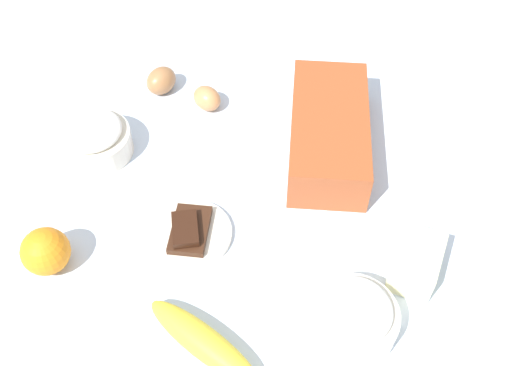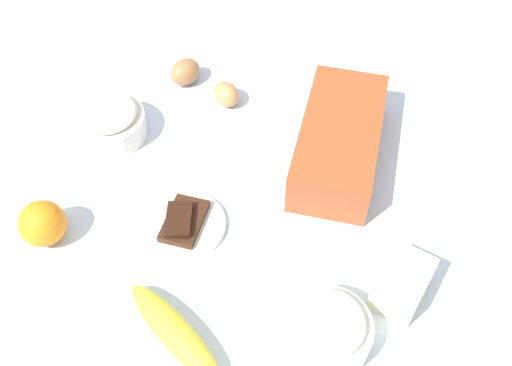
% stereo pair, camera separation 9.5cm
% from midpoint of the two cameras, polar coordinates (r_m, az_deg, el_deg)
% --- Properties ---
extents(ground_plane, '(2.40, 2.40, 0.02)m').
position_cam_midpoint_polar(ground_plane, '(0.99, -2.75, -2.01)').
color(ground_plane, silver).
extents(loaf_pan, '(0.30, 0.18, 0.08)m').
position_cam_midpoint_polar(loaf_pan, '(1.02, 4.39, 4.86)').
color(loaf_pan, '#9E4723').
rests_on(loaf_pan, ground_plane).
extents(flour_bowl, '(0.13, 0.13, 0.07)m').
position_cam_midpoint_polar(flour_bowl, '(1.07, -17.86, 3.99)').
color(flour_bowl, silver).
rests_on(flour_bowl, ground_plane).
extents(sugar_bowl, '(0.13, 0.13, 0.07)m').
position_cam_midpoint_polar(sugar_bowl, '(0.83, 6.02, -12.92)').
color(sugar_bowl, silver).
rests_on(sugar_bowl, ground_plane).
extents(banana, '(0.11, 0.19, 0.04)m').
position_cam_midpoint_polar(banana, '(0.83, -8.74, -15.03)').
color(banana, yellow).
rests_on(banana, ground_plane).
extents(orange_fruit, '(0.07, 0.07, 0.07)m').
position_cam_midpoint_polar(orange_fruit, '(0.94, -22.36, -6.28)').
color(orange_fruit, orange).
rests_on(orange_fruit, ground_plane).
extents(butter_block, '(0.10, 0.08, 0.06)m').
position_cam_midpoint_polar(butter_block, '(0.89, 12.22, -7.68)').
color(butter_block, '#F4EDB2').
rests_on(butter_block, ground_plane).
extents(egg_near_butter, '(0.08, 0.07, 0.05)m').
position_cam_midpoint_polar(egg_near_butter, '(1.16, -11.45, 9.52)').
color(egg_near_butter, '#9F6A40').
rests_on(egg_near_butter, ground_plane).
extents(egg_beside_bowl, '(0.07, 0.07, 0.04)m').
position_cam_midpoint_polar(egg_beside_bowl, '(1.12, -7.18, 7.96)').
color(egg_beside_bowl, '#BC804D').
rests_on(egg_beside_bowl, ground_plane).
extents(chocolate_plate, '(0.13, 0.13, 0.03)m').
position_cam_midpoint_polar(chocolate_plate, '(0.94, -9.27, -4.89)').
color(chocolate_plate, silver).
rests_on(chocolate_plate, ground_plane).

